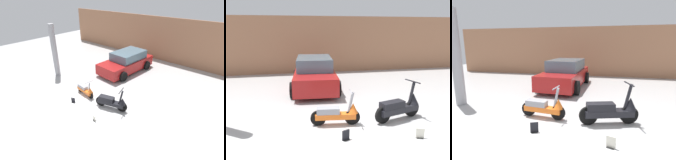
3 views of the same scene
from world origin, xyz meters
TOP-DOWN VIEW (x-y plane):
  - ground_plane at (0.00, 0.00)m, footprint 28.00×28.00m
  - wall_back at (0.00, 8.78)m, footprint 19.60×0.12m
  - scooter_front_left at (-0.46, 1.17)m, footprint 1.39×0.50m
  - scooter_front_right at (1.44, 1.19)m, footprint 1.59×0.76m
  - car_rear_left at (-0.71, 5.20)m, footprint 2.19×4.19m
  - placard_near_left_scooter at (-0.43, 0.29)m, footprint 0.20×0.17m
  - placard_near_right_scooter at (1.39, 0.02)m, footprint 0.20×0.16m
  - support_column_side at (-3.83, 1.67)m, footprint 0.34×0.34m

SIDE VIEW (x-z plane):
  - ground_plane at x=0.00m, z-range 0.00..0.00m
  - placard_near_left_scooter at x=-0.43m, z-range -0.02..0.24m
  - placard_near_right_scooter at x=1.39m, z-range -0.02..0.24m
  - scooter_front_left at x=-0.46m, z-range -0.14..0.83m
  - scooter_front_right at x=1.44m, z-range -0.16..0.97m
  - car_rear_left at x=-0.71m, z-range -0.03..1.36m
  - wall_back at x=0.00m, z-range 0.00..3.35m
  - support_column_side at x=-3.83m, z-range 0.00..3.35m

